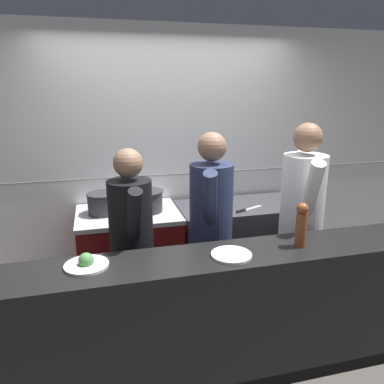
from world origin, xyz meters
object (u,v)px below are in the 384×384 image
Objects in this scene: chef_sous at (211,225)px; plated_dish_main at (86,263)px; sauce_pot at (146,200)px; chef_head_cook at (132,242)px; plated_dish_appetiser at (231,255)px; chef_line at (301,217)px; stock_pot at (103,203)px; pepper_mill at (301,224)px; oven_range at (130,257)px; chefs_knife at (247,209)px.

plated_dish_main is at bearing -133.14° from chef_sous.
chef_head_cook is (-0.21, -0.66, -0.12)m from sauce_pot.
plated_dish_appetiser is 0.17× the size of chef_head_cook.
chef_line is (1.20, -0.68, -0.03)m from sauce_pot.
stock_pot is at bearing 176.07° from sauce_pot.
chef_head_cook is at bearing -164.86° from chef_line.
pepper_mill is 0.18× the size of chef_line.
chef_sous is at bearing -169.72° from chef_line.
oven_range is 0.55× the size of chef_sous.
chef_head_cook is (-1.12, 0.50, -0.22)m from pepper_mill.
sauce_pot is 1.23m from plated_dish_main.
stock_pot is 1.14m from plated_dish_main.
plated_dish_main reaches higher than plated_dish_appetiser.
plated_dish_appetiser is at bearing -64.75° from oven_range.
chef_sous is (0.04, 0.59, -0.02)m from plated_dish_appetiser.
chefs_knife is at bearing 88.45° from pepper_mill.
sauce_pot is 0.18× the size of chef_sous.
chefs_knife is 0.18× the size of chef_line.
pepper_mill reaches higher than stock_pot.
chefs_knife is 0.59m from chef_line.
sauce_pot is 0.19× the size of chef_head_cook.
chef_line reaches higher than plated_dish_appetiser.
chef_head_cook reaches higher than plated_dish_main.
chef_head_cook is at bearing -107.46° from sauce_pot.
plated_dish_main is (-0.53, -1.11, -0.04)m from sauce_pot.
sauce_pot reaches higher than stock_pot.
chef_sous is (-0.50, -0.44, 0.05)m from chefs_knife.
chef_line is at bearing -3.32° from chef_head_cook.
plated_dish_main is (-0.35, -1.11, 0.52)m from oven_range.
pepper_mill is 0.75m from chef_sous.
stock_pot is 1.04m from chef_sous.
sauce_pot is 1.26m from plated_dish_appetiser.
pepper_mill is at bearing -47.20° from oven_range.
chef_sous reaches higher than oven_range.
plated_dish_main is at bearing 174.56° from plated_dish_appetiser.
chef_sous is at bearing 2.48° from chef_head_cook.
stock_pot is 0.17× the size of chef_sous.
pepper_mill reaches higher than sauce_pot.
oven_range is 0.58m from sauce_pot.
chef_head_cook is 0.95× the size of chef_sous.
plated_dish_main is 1.09m from chef_sous.
chef_head_cook is at bearing 155.69° from pepper_mill.
pepper_mill is at bearing -26.79° from chef_head_cook.
chef_line reaches higher than sauce_pot.
oven_range is 2.95× the size of pepper_mill.
chefs_knife is 0.67m from chef_sous.
stock_pot is at bearing 162.08° from chef_sous.
stock_pot is at bearing 122.73° from plated_dish_appetiser.
pepper_mill is 0.58m from chef_line.
plated_dish_main is (-0.14, -1.13, -0.04)m from stock_pot.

